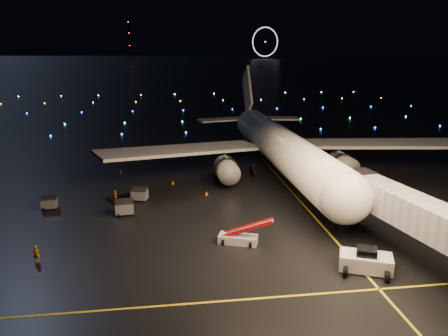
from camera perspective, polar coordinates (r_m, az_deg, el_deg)
The scene contains 18 objects.
ground at distance 341.37m, azimuth -7.02°, elevation 12.11°, with size 2000.00×2000.00×0.00m, color black.
lane_centre at distance 61.70m, azimuth 9.12°, elevation -3.38°, with size 0.25×80.00×0.02m, color yellow.
lane_cross at distance 36.58m, azimuth -6.07°, elevation -17.33°, with size 60.00×0.25×0.02m, color yellow.
airliner at distance 70.38m, azimuth 6.84°, elevation 5.80°, with size 56.70×53.87×16.07m, color white, non-canonical shape.
pushback_tug at distance 42.70m, azimuth 18.04°, elevation -11.26°, with size 4.65×2.44×2.21m, color silver.
belt_loader at distance 45.75m, azimuth 1.86°, elevation -8.15°, with size 5.90×1.61×2.86m, color silver, non-canonical shape.
crew_a at distance 45.96m, azimuth -23.31°, elevation -10.24°, with size 0.59×0.39×1.63m, color orange.
crew_c at distance 58.83m, azimuth -14.00°, elevation -3.65°, with size 1.10×0.46×1.87m, color orange.
safety_cone_0 at distance 60.54m, azimuth -2.31°, elevation -3.29°, with size 0.49×0.49×0.56m, color #FB6106.
safety_cone_1 at distance 68.54m, azimuth 0.67°, elevation -1.05°, with size 0.43×0.43×0.48m, color #FB6106.
safety_cone_2 at distance 65.75m, azimuth -6.71°, elevation -1.85°, with size 0.47×0.47×0.54m, color #FB6106.
safety_cone_3 at distance 73.02m, azimuth -13.35°, elevation -0.41°, with size 0.46×0.46×0.52m, color #FB6106.
ferris_wheel at distance 780.76m, azimuth 5.40°, elevation 15.94°, with size 50.00×4.00×52.00m, color black, non-canonical shape.
radio_mast at distance 782.75m, azimuth -12.28°, elevation 16.10°, with size 1.80×1.80×64.00m, color black.
taxiway_lights at distance 148.16m, azimuth -5.66°, elevation 7.86°, with size 164.00×92.00×0.36m, color black, non-canonical shape.
baggage_cart_0 at distance 59.30m, azimuth -10.95°, elevation -3.39°, with size 2.02×1.41×1.72m, color slate.
baggage_cart_1 at distance 54.75m, azimuth -12.91°, elevation -5.04°, with size 2.19×1.53×1.86m, color slate.
baggage_cart_2 at distance 59.55m, azimuth -21.85°, elevation -4.22°, with size 1.91×1.34×1.63m, color slate.
Camera 1 is at (-5.49, -40.75, 19.82)m, focal length 35.00 mm.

